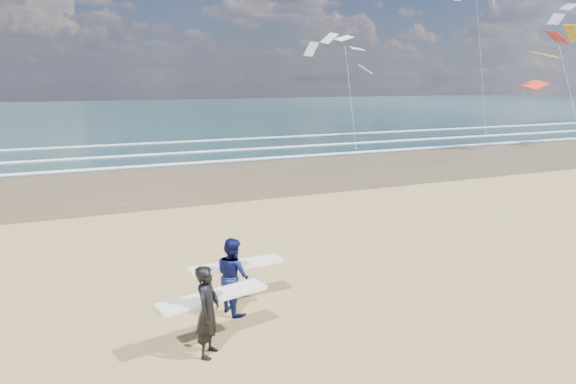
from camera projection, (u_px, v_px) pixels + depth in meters
name	position (u px, v px, depth m)	size (l,w,h in m)	color
wet_sand_strip	(459.00, 158.00, 33.96)	(220.00, 12.00, 0.01)	#4F3F2A
ocean	(226.00, 111.00, 82.36)	(220.00, 100.00, 0.02)	#1A373A
foam_breakers	(376.00, 141.00, 43.00)	(220.00, 11.70, 0.05)	white
surfer_near	(208.00, 309.00, 9.65)	(2.26, 1.23, 1.79)	black
surfer_far	(233.00, 275.00, 11.45)	(2.22, 1.15, 1.73)	#0B1040
kite_0	(565.00, 70.00, 35.72)	(7.35, 4.91, 9.44)	slate
kite_1	(348.00, 76.00, 39.76)	(6.00, 4.76, 9.45)	slate
kite_5	(480.00, 51.00, 49.66)	(4.57, 4.60, 15.10)	slate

